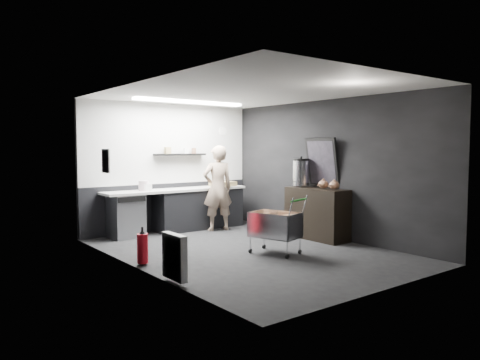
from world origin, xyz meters
TOP-DOWN VIEW (x-y plane):
  - floor at (0.00, 0.00)m, footprint 5.50×5.50m
  - ceiling at (0.00, 0.00)m, footprint 5.50×5.50m
  - wall_back at (0.00, 2.75)m, footprint 5.50×0.00m
  - wall_front at (0.00, -2.75)m, footprint 5.50×0.00m
  - wall_left at (-2.00, 0.00)m, footprint 0.00×5.50m
  - wall_right at (2.00, 0.00)m, footprint 0.00×5.50m
  - kitchen_wall_panel at (0.00, 2.73)m, footprint 3.95×0.02m
  - dado_panel at (0.00, 2.73)m, footprint 3.95×0.02m
  - floating_shelf at (0.20, 2.62)m, footprint 1.20×0.22m
  - wall_clock at (1.40, 2.72)m, footprint 0.20×0.03m
  - poster at (-1.98, 1.30)m, footprint 0.02×0.30m
  - poster_red_band at (-1.98, 1.30)m, footprint 0.02×0.22m
  - radiator at (-1.94, -0.90)m, footprint 0.10×0.50m
  - ceiling_strip at (0.00, 1.85)m, footprint 2.40×0.20m
  - prep_counter at (0.14, 2.42)m, footprint 3.20×0.61m
  - person at (0.73, 1.97)m, footprint 0.74×0.57m
  - shopping_cart at (0.24, -0.42)m, footprint 0.74×1.01m
  - sideboard at (1.75, 0.08)m, footprint 0.56×1.31m
  - fire_extinguisher at (-1.85, 0.23)m, footprint 0.17×0.17m
  - cardboard_box at (1.16, 2.37)m, footprint 0.58×0.47m
  - pink_tub at (-0.76, 2.42)m, footprint 0.20×0.20m
  - white_container at (-0.71, 2.37)m, footprint 0.18×0.15m

SIDE VIEW (x-z plane):
  - floor at x=0.00m, z-range 0.00..0.00m
  - fire_extinguisher at x=-1.85m, z-range -0.01..0.54m
  - radiator at x=-1.94m, z-range 0.05..0.65m
  - shopping_cart at x=0.24m, z-range -0.02..0.92m
  - prep_counter at x=0.14m, z-range 0.01..0.91m
  - dado_panel at x=0.00m, z-range 0.00..1.00m
  - sideboard at x=1.75m, z-range -0.36..1.60m
  - person at x=0.73m, z-range 0.00..1.81m
  - cardboard_box at x=1.16m, z-range 0.90..1.00m
  - white_container at x=-0.71m, z-range 0.90..1.04m
  - pink_tub at x=-0.76m, z-range 0.90..1.10m
  - wall_back at x=0.00m, z-range -1.40..4.10m
  - wall_front at x=0.00m, z-range -1.40..4.10m
  - wall_left at x=-2.00m, z-range -1.40..4.10m
  - wall_right at x=2.00m, z-range -1.40..4.10m
  - poster at x=-1.98m, z-range 1.35..1.75m
  - floating_shelf at x=0.20m, z-range 1.60..1.64m
  - poster_red_band at x=-1.98m, z-range 1.57..1.67m
  - kitchen_wall_panel at x=0.00m, z-range 1.00..2.70m
  - wall_clock at x=1.40m, z-range 2.05..2.25m
  - ceiling_strip at x=0.00m, z-range 2.65..2.69m
  - ceiling at x=0.00m, z-range 2.70..2.70m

